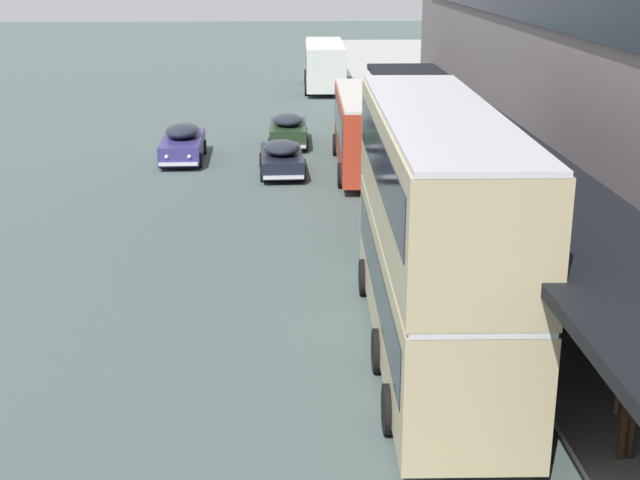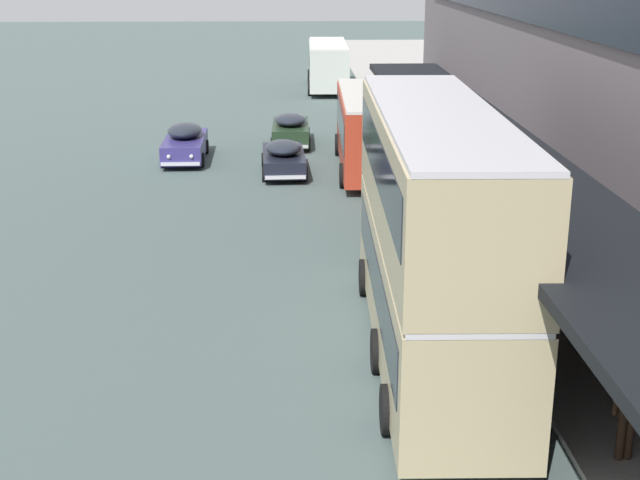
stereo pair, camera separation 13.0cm
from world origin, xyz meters
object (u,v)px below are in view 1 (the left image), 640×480
transit_bus_kerbside_rear (434,227)px  sedan_trailing_near (288,130)px  sedan_lead_near (282,157)px  transit_bus_kerbside_front (369,127)px  pedestrian_at_kerb (630,407)px  sedan_lead_mid (183,143)px  transit_bus_kerbside_far (325,63)px

transit_bus_kerbside_rear → sedan_trailing_near: 24.40m
transit_bus_kerbside_rear → sedan_lead_near: 18.59m
sedan_trailing_near → sedan_lead_near: bearing=-93.2°
transit_bus_kerbside_front → sedan_trailing_near: transit_bus_kerbside_front is taller
pedestrian_at_kerb → sedan_lead_near: bearing=105.2°
sedan_lead_mid → sedan_trailing_near: sedan_lead_mid is taller
transit_bus_kerbside_rear → transit_bus_kerbside_far: 42.84m
transit_bus_kerbside_front → pedestrian_at_kerb: size_ratio=5.06×
transit_bus_kerbside_rear → sedan_lead_mid: transit_bus_kerbside_rear is taller
transit_bus_kerbside_rear → pedestrian_at_kerb: (2.83, -4.87, -1.94)m
transit_bus_kerbside_front → transit_bus_kerbside_rear: bearing=-91.0°
transit_bus_kerbside_rear → transit_bus_kerbside_far: (-0.38, 42.82, -1.29)m
transit_bus_kerbside_front → transit_bus_kerbside_rear: 18.60m
sedan_lead_mid → sedan_trailing_near: (4.81, 3.09, -0.02)m
sedan_lead_near → sedan_trailing_near: 5.99m
sedan_lead_mid → sedan_trailing_near: 5.72m
transit_bus_kerbside_front → sedan_lead_near: size_ratio=2.09×
sedan_lead_near → transit_bus_kerbside_rear: bearing=-79.3°
sedan_lead_near → sedan_lead_mid: size_ratio=0.92×
transit_bus_kerbside_rear → transit_bus_kerbside_far: transit_bus_kerbside_rear is taller
transit_bus_kerbside_far → transit_bus_kerbside_rear: bearing=-89.5°
transit_bus_kerbside_front → sedan_lead_mid: transit_bus_kerbside_front is taller
transit_bus_kerbside_far → sedan_trailing_near: 18.95m
transit_bus_kerbside_rear → transit_bus_kerbside_far: size_ratio=1.26×
transit_bus_kerbside_far → sedan_trailing_near: size_ratio=2.07×
transit_bus_kerbside_front → pedestrian_at_kerb: (2.51, -23.43, -0.74)m
transit_bus_kerbside_rear → sedan_trailing_near: (-3.08, 24.09, -2.34)m
transit_bus_kerbside_rear → transit_bus_kerbside_front: bearing=89.0°
sedan_lead_near → sedan_lead_mid: (-4.48, 2.89, 0.07)m
sedan_lead_mid → pedestrian_at_kerb: (10.72, -25.87, 0.38)m
transit_bus_kerbside_rear → pedestrian_at_kerb: size_ratio=6.23×
sedan_lead_mid → transit_bus_kerbside_far: bearing=71.0°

